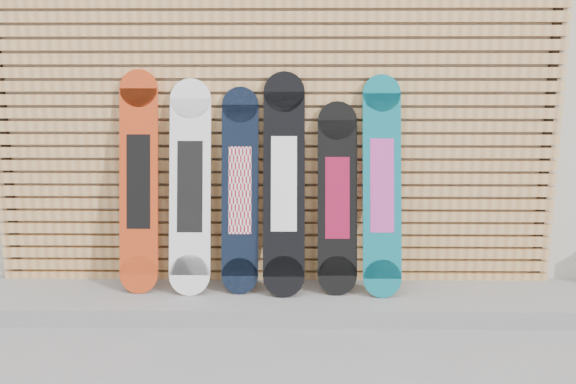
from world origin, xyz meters
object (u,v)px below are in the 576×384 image
snowboard_0 (139,182)px  snowboard_1 (190,187)px  snowboard_4 (337,198)px  snowboard_5 (382,185)px  snowboard_2 (240,190)px  snowboard_3 (284,184)px

snowboard_0 → snowboard_1: bearing=-3.0°
snowboard_4 → snowboard_5: snowboard_5 is taller
snowboard_2 → snowboard_0: bearing=179.8°
snowboard_2 → snowboard_3: (0.32, -0.03, 0.05)m
snowboard_2 → snowboard_5: bearing=-1.6°
snowboard_0 → snowboard_4: (1.43, -0.01, -0.11)m
snowboard_2 → snowboard_5: (1.02, -0.03, 0.04)m
snowboard_1 → snowboard_3: size_ratio=0.97×
snowboard_1 → snowboard_5: size_ratio=0.98×
snowboard_4 → snowboard_3: bearing=-176.5°
snowboard_4 → snowboard_5: 0.33m
snowboard_0 → snowboard_1: snowboard_0 is taller
snowboard_0 → snowboard_5: bearing=-1.1°
snowboard_4 → snowboard_2: bearing=179.4°
snowboard_1 → snowboard_5: (1.37, -0.01, 0.01)m
snowboard_0 → snowboard_3: size_ratio=1.01×
snowboard_0 → snowboard_5: (1.75, -0.03, -0.02)m
snowboard_1 → snowboard_2: snowboard_1 is taller
snowboard_3 → snowboard_2: bearing=174.6°
snowboard_0 → snowboard_4: snowboard_0 is taller
snowboard_0 → snowboard_5: size_ratio=1.02×
snowboard_4 → snowboard_5: (0.31, -0.02, 0.10)m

